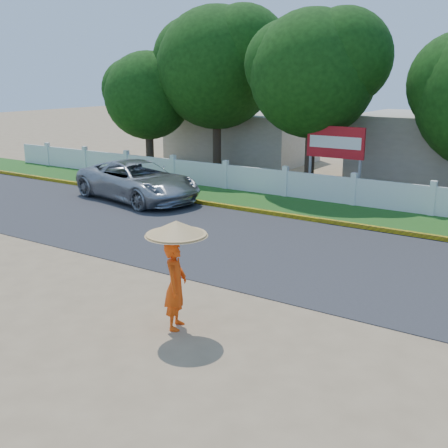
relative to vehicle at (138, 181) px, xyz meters
The scene contains 10 objects.
ground 10.65m from the vehicle, 43.31° to the right, with size 120.00×120.00×0.00m, color #9E8460.
road 8.25m from the vehicle, 19.81° to the right, with size 60.00×7.00×0.02m, color #38383A.
grass_verge 8.15m from the vehicle, 17.72° to the left, with size 60.00×3.50×0.03m, color #2D601E.
curb 7.80m from the vehicle, ahead, with size 40.00×0.18×0.16m, color yellow.
fence 8.67m from the vehicle, 26.89° to the left, with size 40.00×0.10×1.10m, color silver.
building_far 11.95m from the vehicle, 100.98° to the left, with size 8.00×5.00×2.80m, color #B7AD99.
vehicle is the anchor object (origin of this frame).
monk_with_parasol 12.30m from the vehicle, 44.41° to the right, with size 1.25×1.25×2.27m.
billboard 8.26m from the vehicle, 37.98° to the left, with size 2.50×0.13×2.95m.
tree_row 9.89m from the vehicle, 50.92° to the left, with size 28.07×7.68×8.44m.
Camera 1 is at (7.67, -9.58, 5.03)m, focal length 45.00 mm.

